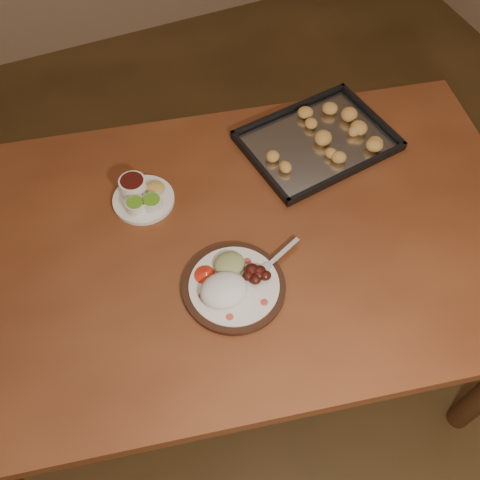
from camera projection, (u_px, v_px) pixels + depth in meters
name	position (u px, v px, depth m)	size (l,w,h in m)	color
ground	(238.00, 352.00, 1.95)	(4.00, 4.00, 0.00)	brown
dining_table	(238.00, 258.00, 1.41)	(1.65, 1.18, 0.75)	brown
dinner_plate	(232.00, 285.00, 1.23)	(0.32, 0.24, 0.06)	black
condiment_saucer	(141.00, 196.00, 1.38)	(0.16, 0.16, 0.05)	white
baking_tray	(317.00, 140.00, 1.49)	(0.43, 0.34, 0.04)	black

